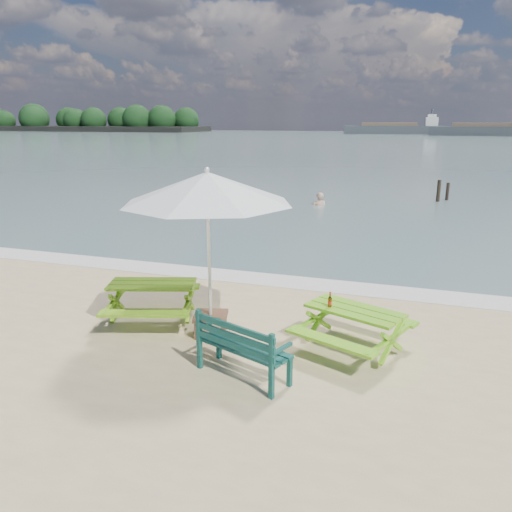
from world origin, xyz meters
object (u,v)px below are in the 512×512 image
(swimmer, at_px, (319,213))
(picnic_table_left, at_px, (153,303))
(patio_umbrella, at_px, (207,188))
(beer_bottle, at_px, (330,302))
(picnic_table_right, at_px, (353,331))
(park_bench, at_px, (243,359))
(side_table, at_px, (211,324))

(swimmer, bearing_deg, picnic_table_left, -91.32)
(patio_umbrella, height_order, beer_bottle, patio_umbrella)
(picnic_table_left, relative_size, picnic_table_right, 1.00)
(picnic_table_right, relative_size, patio_umbrella, 0.60)
(picnic_table_right, relative_size, swimmer, 1.17)
(picnic_table_right, xyz_separation_m, park_bench, (-1.36, -1.33, -0.07))
(patio_umbrella, relative_size, beer_bottle, 13.93)
(picnic_table_right, height_order, side_table, picnic_table_right)
(picnic_table_right, xyz_separation_m, beer_bottle, (-0.38, -0.04, 0.45))
(picnic_table_right, bearing_deg, swimmer, 103.44)
(patio_umbrella, bearing_deg, swimmer, 93.76)
(side_table, bearing_deg, picnic_table_right, 3.13)
(side_table, height_order, patio_umbrella, patio_umbrella)
(picnic_table_left, height_order, patio_umbrella, patio_umbrella)
(beer_bottle, bearing_deg, patio_umbrella, -177.36)
(patio_umbrella, distance_m, swimmer, 14.23)
(picnic_table_right, bearing_deg, picnic_table_left, 178.49)
(park_bench, relative_size, patio_umbrella, 0.43)
(picnic_table_left, xyz_separation_m, beer_bottle, (3.22, -0.13, 0.44))
(swimmer, bearing_deg, picnic_table_right, -76.56)
(picnic_table_left, xyz_separation_m, swimmer, (0.31, 13.68, -0.69))
(park_bench, bearing_deg, patio_umbrella, 130.32)
(picnic_table_right, height_order, beer_bottle, beer_bottle)
(picnic_table_left, bearing_deg, beer_bottle, -2.37)
(side_table, bearing_deg, picnic_table_left, 169.60)
(beer_bottle, bearing_deg, park_bench, -127.17)
(park_bench, height_order, patio_umbrella, patio_umbrella)
(beer_bottle, distance_m, swimmer, 14.17)
(picnic_table_right, distance_m, side_table, 2.39)
(park_bench, distance_m, swimmer, 15.24)
(park_bench, height_order, swimmer, park_bench)
(picnic_table_right, distance_m, patio_umbrella, 3.22)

